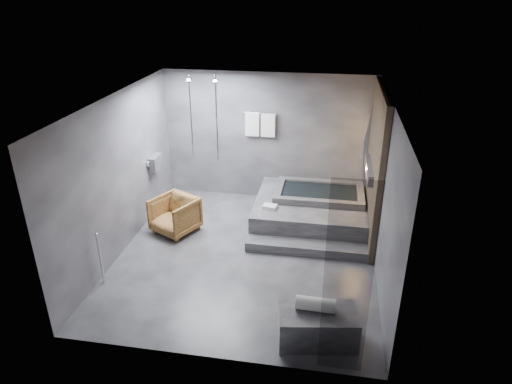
# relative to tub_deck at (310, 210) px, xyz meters

# --- Properties ---
(room) EXTENTS (5.00, 5.04, 2.82)m
(room) POSITION_rel_tub_deck_xyz_m (-0.65, -1.21, 1.48)
(room) COLOR #2D2D2F
(room) RESTS_ON ground
(tub_deck) EXTENTS (2.20, 2.00, 0.50)m
(tub_deck) POSITION_rel_tub_deck_xyz_m (0.00, 0.00, 0.00)
(tub_deck) COLOR #323234
(tub_deck) RESTS_ON ground
(tub_step) EXTENTS (2.20, 0.36, 0.18)m
(tub_step) POSITION_rel_tub_deck_xyz_m (0.00, -1.18, -0.16)
(tub_step) COLOR #323234
(tub_step) RESTS_ON ground
(concrete_bench) EXTENTS (1.13, 0.74, 0.47)m
(concrete_bench) POSITION_rel_tub_deck_xyz_m (0.30, -3.39, -0.01)
(concrete_bench) COLOR #2E2E31
(concrete_bench) RESTS_ON ground
(driftwood_chair) EXTENTS (1.03, 1.04, 0.71)m
(driftwood_chair) POSITION_rel_tub_deck_xyz_m (-2.58, -0.84, 0.11)
(driftwood_chair) COLOR #4D2F13
(driftwood_chair) RESTS_ON ground
(rolled_towel) EXTENTS (0.54, 0.21, 0.19)m
(rolled_towel) POSITION_rel_tub_deck_xyz_m (0.25, -3.35, 0.32)
(rolled_towel) COLOR silver
(rolled_towel) RESTS_ON concrete_bench
(deck_towel) EXTENTS (0.29, 0.23, 0.07)m
(deck_towel) POSITION_rel_tub_deck_xyz_m (-0.76, -0.53, 0.28)
(deck_towel) COLOR silver
(deck_towel) RESTS_ON tub_deck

